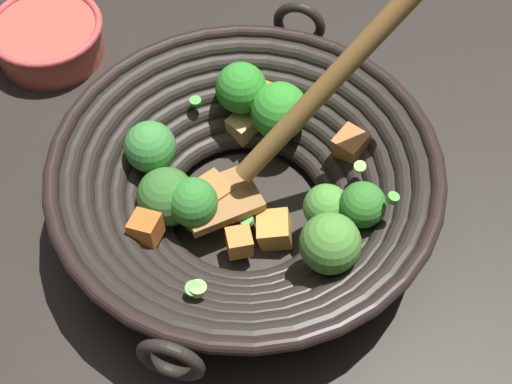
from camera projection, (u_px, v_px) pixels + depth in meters
The scene contains 3 objects.
ground_plane at pixel (246, 217), 0.73m from camera, with size 4.00×4.00×0.00m, color #28231E.
wok at pixel (246, 182), 0.68m from camera, with size 0.35×0.38×0.25m.
prep_bowl at pixel (48, 38), 0.83m from camera, with size 0.12×0.12×0.04m.
Camera 1 is at (0.01, 0.40, 0.61)m, focal length 53.27 mm.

